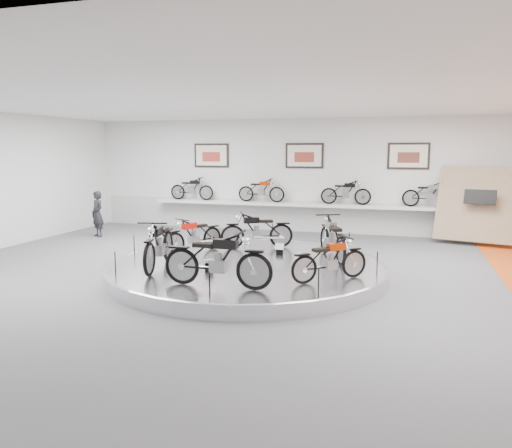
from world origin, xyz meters
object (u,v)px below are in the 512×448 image
(shelf, at_px, (302,205))
(bike_b, at_px, (257,230))
(visitor, at_px, (97,214))
(bike_c, at_px, (194,235))
(bike_e, at_px, (217,259))
(bike_f, at_px, (330,259))
(display_platform, at_px, (247,269))
(bike_a, at_px, (332,238))
(bike_d, at_px, (159,244))

(shelf, relative_size, bike_b, 6.66)
(bike_b, xyz_separation_m, visitor, (-6.15, 1.87, -0.01))
(bike_c, bearing_deg, visitor, -94.77)
(bike_e, relative_size, visitor, 1.20)
(bike_f, bearing_deg, bike_e, 167.01)
(display_platform, relative_size, bike_a, 3.62)
(bike_d, height_order, visitor, visitor)
(visitor, bearing_deg, bike_d, -14.67)
(display_platform, bearing_deg, bike_f, -26.63)
(display_platform, distance_m, bike_c, 1.92)
(bike_a, relative_size, bike_d, 0.95)
(bike_c, xyz_separation_m, bike_d, (-0.05, -1.79, 0.09))
(bike_c, height_order, bike_f, bike_c)
(display_platform, distance_m, bike_f, 2.37)
(shelf, bearing_deg, bike_b, -93.61)
(bike_d, bearing_deg, visitor, -146.45)
(shelf, distance_m, bike_e, 8.52)
(bike_d, bearing_deg, shelf, 155.27)
(display_platform, bearing_deg, shelf, 90.00)
(bike_a, bearing_deg, visitor, 48.54)
(display_platform, relative_size, bike_b, 3.88)
(bike_c, bearing_deg, bike_d, 24.76)
(shelf, height_order, bike_f, bike_f)
(bike_a, relative_size, bike_f, 1.19)
(bike_a, bearing_deg, shelf, -4.95)
(bike_c, bearing_deg, shelf, -169.96)
(bike_d, relative_size, bike_e, 1.01)
(bike_a, height_order, bike_e, bike_e)
(shelf, xyz_separation_m, bike_b, (-0.29, -4.61, -0.21))
(bike_a, distance_m, bike_c, 3.49)
(display_platform, xyz_separation_m, bike_a, (1.82, 0.98, 0.67))
(bike_a, distance_m, bike_d, 4.06)
(display_platform, height_order, bike_f, bike_f)
(display_platform, relative_size, shelf, 0.58)
(bike_a, bearing_deg, bike_f, 162.99)
(shelf, distance_m, bike_c, 5.88)
(display_platform, distance_m, visitor, 7.43)
(bike_d, xyz_separation_m, visitor, (-4.73, 4.68, -0.08))
(bike_b, bearing_deg, shelf, -119.91)
(bike_b, bearing_deg, visitor, -43.20)
(bike_b, height_order, bike_d, bike_d)
(shelf, relative_size, visitor, 7.13)
(bike_b, height_order, bike_e, bike_e)
(bike_d, height_order, bike_e, bike_d)
(bike_a, xyz_separation_m, bike_c, (-3.48, -0.22, -0.07))
(display_platform, height_order, shelf, shelf)
(display_platform, bearing_deg, bike_b, 99.24)
(display_platform, bearing_deg, bike_a, 28.37)
(bike_b, relative_size, bike_f, 1.11)
(shelf, distance_m, bike_b, 4.63)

